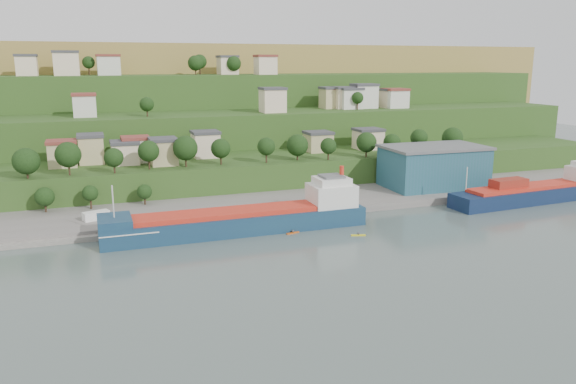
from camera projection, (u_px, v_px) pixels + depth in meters
name	position (u px, v px, depth m)	size (l,w,h in m)	color
ground	(316.00, 236.00, 132.09)	(500.00, 500.00, 0.00)	#465550
quay	(343.00, 202.00, 164.36)	(220.00, 26.00, 4.00)	slate
pebble_beach	(69.00, 233.00, 134.14)	(40.00, 18.00, 2.40)	slate
hillside	(190.00, 142.00, 286.79)	(360.00, 211.03, 96.00)	#284719
cargo_ship_near	(246.00, 221.00, 134.93)	(63.46, 10.26, 16.32)	navy
cargo_ship_far	(538.00, 193.00, 164.59)	(55.07, 12.51, 14.83)	#0D1F3A
warehouse	(434.00, 166.00, 173.97)	(31.44, 19.73, 12.80)	#205562
caravan	(96.00, 217.00, 138.13)	(6.18, 2.58, 2.89)	white
dinghy	(123.00, 227.00, 133.29)	(4.11, 1.54, 0.82)	silver
kayak_orange	(293.00, 232.00, 133.77)	(3.48, 1.44, 0.86)	#CC5312
kayak_yellow	(358.00, 235.00, 131.99)	(3.44, 1.56, 0.85)	yellow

